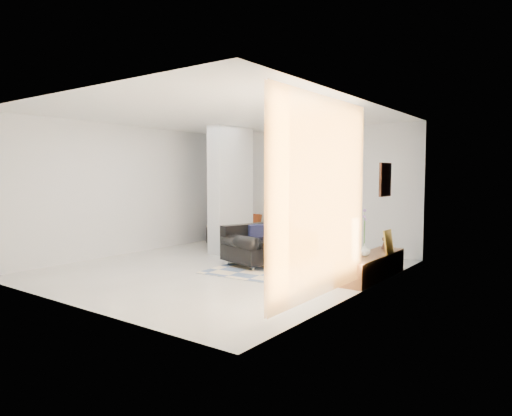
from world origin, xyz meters
The scene contains 17 objects.
floor centered at (0.00, 0.00, 0.00)m, with size 6.00×6.00×0.00m, color beige.
ceiling centered at (0.00, 0.00, 2.80)m, with size 6.00×6.00×0.00m, color white.
wall_back centered at (0.00, 3.00, 1.40)m, with size 6.00×6.00×0.00m, color silver.
wall_front centered at (0.00, -3.00, 1.40)m, with size 6.00×6.00×0.00m, color silver.
wall_left centered at (-2.75, 0.00, 1.40)m, with size 6.00×6.00×0.00m, color silver.
wall_right centered at (2.75, 0.00, 1.40)m, with size 6.00×6.00×0.00m, color silver.
partition_column centered at (-1.10, 1.60, 1.40)m, with size 0.35×1.20×2.80m, color silver.
hallway_door centered at (-2.10, 2.96, 1.02)m, with size 0.85×0.06×2.04m, color silver.
curtain centered at (2.67, -1.15, 1.45)m, with size 2.55×2.55×0.00m, color #FFAD43.
wall_art centered at (2.72, 0.90, 1.65)m, with size 0.04×0.45×0.55m, color #35190E.
media_console centered at (2.52, 0.90, 0.20)m, with size 0.45×1.88×0.80m.
loveseat centered at (0.36, 0.95, 0.35)m, with size 1.43×1.90×0.76m.
daybed centered at (-1.57, 2.63, 0.41)m, with size 1.81×0.80×0.77m.
area_rug centered at (0.90, 0.20, 0.01)m, with size 2.15×1.43×0.01m, color beige.
cylinder_lamp centered at (2.50, 0.26, 0.73)m, with size 0.12×0.12×0.66m, color silver.
bronze_figurine centered at (2.47, 1.59, 0.51)m, with size 0.11×0.11×0.21m, color #331E16, non-canonical shape.
vase centered at (2.47, 0.68, 0.50)m, with size 0.20×0.20×0.21m, color silver.
Camera 1 is at (5.41, -6.34, 1.72)m, focal length 32.00 mm.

